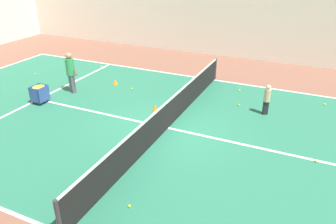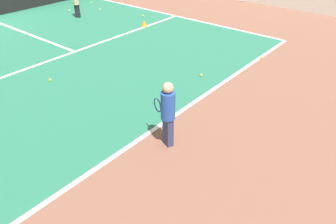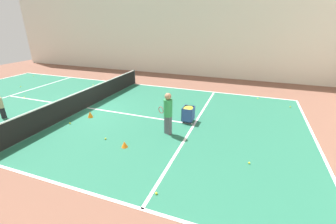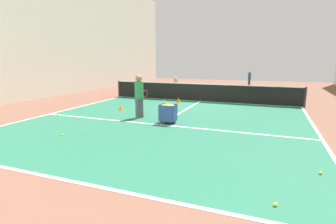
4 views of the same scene
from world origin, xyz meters
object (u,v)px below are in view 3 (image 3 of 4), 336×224
at_px(coach_at_net, 168,111).
at_px(ball_cart, 188,111).
at_px(child_midcourt, 1,105).
at_px(tennis_net, 86,99).
at_px(training_cone_1, 90,114).

height_order(coach_at_net, ball_cart, coach_at_net).
distance_m(child_midcourt, ball_cart, 8.79).
xyz_separation_m(tennis_net, coach_at_net, (1.24, 5.07, 0.48)).
height_order(child_midcourt, ball_cart, child_midcourt).
xyz_separation_m(child_midcourt, training_cone_1, (-1.52, 3.81, -0.52)).
bearing_deg(coach_at_net, training_cone_1, 21.27).
height_order(coach_at_net, training_cone_1, coach_at_net).
height_order(coach_at_net, child_midcourt, coach_at_net).
bearing_deg(tennis_net, training_cone_1, 45.21).
xyz_separation_m(child_midcourt, ball_cart, (-2.69, 8.36, -0.16)).
bearing_deg(training_cone_1, coach_at_net, 86.31).
xyz_separation_m(tennis_net, training_cone_1, (0.97, 0.98, -0.38)).
height_order(ball_cart, training_cone_1, ball_cart).
relative_size(tennis_net, ball_cart, 14.69).
bearing_deg(ball_cart, tennis_net, -88.00).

